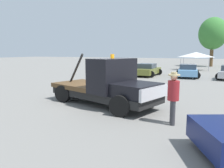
{
  "coord_description": "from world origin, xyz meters",
  "views": [
    {
      "loc": [
        4.82,
        -9.52,
        2.6
      ],
      "look_at": [
        0.5,
        0.0,
        1.05
      ],
      "focal_mm": 35.0,
      "sensor_mm": 36.0,
      "label": 1
    }
  ],
  "objects": [
    {
      "name": "parked_car_charcoal",
      "position": [
        -5.26,
        13.03,
        0.65
      ],
      "size": [
        2.53,
        4.96,
        1.34
      ],
      "rotation": [
        0.0,
        0.0,
        1.63
      ],
      "color": "#2D2D33",
      "rests_on": "ground"
    },
    {
      "name": "parked_car_olive",
      "position": [
        -1.46,
        13.47,
        0.65
      ],
      "size": [
        2.65,
        4.49,
        1.34
      ],
      "rotation": [
        0.0,
        0.0,
        1.52
      ],
      "color": "olive",
      "rests_on": "ground"
    },
    {
      "name": "canopy_tent_white",
      "position": [
        2.77,
        23.7,
        2.18
      ],
      "size": [
        3.65,
        3.65,
        2.54
      ],
      "color": "#9E9EA3",
      "rests_on": "ground"
    },
    {
      "name": "tree_left",
      "position": [
        4.78,
        32.63,
        5.66
      ],
      "size": [
        4.72,
        4.72,
        8.44
      ],
      "color": "brown",
      "rests_on": "ground"
    },
    {
      "name": "traffic_cone",
      "position": [
        -2.0,
        4.89,
        0.25
      ],
      "size": [
        0.4,
        0.4,
        0.55
      ],
      "color": "black",
      "rests_on": "ground"
    },
    {
      "name": "ground_plane",
      "position": [
        0.0,
        0.0,
        0.0
      ],
      "size": [
        160.0,
        160.0,
        0.0
      ],
      "primitive_type": "plane",
      "color": "gray"
    },
    {
      "name": "parked_car_skyblue",
      "position": [
        2.66,
        14.17,
        0.65
      ],
      "size": [
        2.66,
        4.76,
        1.34
      ],
      "rotation": [
        0.0,
        0.0,
        1.66
      ],
      "color": "#669ED1",
      "rests_on": "ground"
    },
    {
      "name": "tow_truck",
      "position": [
        0.35,
        -0.11,
        0.97
      ],
      "size": [
        6.25,
        3.82,
        2.51
      ],
      "rotation": [
        0.0,
        0.0,
        -0.31
      ],
      "color": "black",
      "rests_on": "ground"
    },
    {
      "name": "person_near_truck",
      "position": [
        3.66,
        -1.69,
        1.12
      ],
      "size": [
        0.42,
        0.42,
        1.9
      ],
      "rotation": [
        0.0,
        0.0,
        0.26
      ],
      "color": "#38383D",
      "rests_on": "ground"
    }
  ]
}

